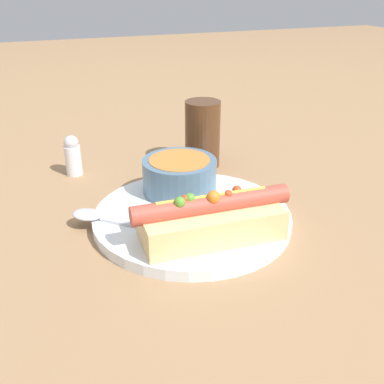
% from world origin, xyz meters
% --- Properties ---
extents(ground_plane, '(4.00, 4.00, 0.00)m').
position_xyz_m(ground_plane, '(0.00, 0.00, 0.00)').
color(ground_plane, '#93704C').
extents(dinner_plate, '(0.28, 0.28, 0.02)m').
position_xyz_m(dinner_plate, '(0.00, 0.00, 0.01)').
color(dinner_plate, white).
rests_on(dinner_plate, ground_plane).
extents(hot_dog, '(0.20, 0.08, 0.07)m').
position_xyz_m(hot_dog, '(0.00, -0.07, 0.04)').
color(hot_dog, '#E5C17F').
rests_on(hot_dog, dinner_plate).
extents(soup_bowl, '(0.11, 0.11, 0.05)m').
position_xyz_m(soup_bowl, '(0.01, 0.07, 0.04)').
color(soup_bowl, slate).
rests_on(soup_bowl, dinner_plate).
extents(spoon, '(0.15, 0.13, 0.01)m').
position_xyz_m(spoon, '(-0.12, 0.02, 0.02)').
color(spoon, '#B7B7BC').
rests_on(spoon, dinner_plate).
extents(drinking_glass, '(0.06, 0.06, 0.12)m').
position_xyz_m(drinking_glass, '(0.09, 0.19, 0.06)').
color(drinking_glass, '#4C2D19').
rests_on(drinking_glass, ground_plane).
extents(salt_shaker, '(0.03, 0.03, 0.07)m').
position_xyz_m(salt_shaker, '(-0.13, 0.23, 0.03)').
color(salt_shaker, silver).
rests_on(salt_shaker, ground_plane).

